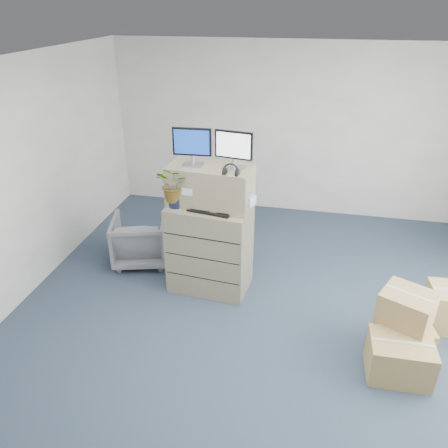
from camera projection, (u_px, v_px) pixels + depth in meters
The scene contains 16 objects.
ground at pixel (261, 344), 4.74m from camera, with size 7.00×7.00×0.00m, color #29394B.
wall_back at pixel (293, 131), 7.13m from camera, with size 6.00×0.02×2.80m, color #BAB9B1.
filing_cabinet_lower at pixel (210, 248), 5.44m from camera, with size 0.98×0.60×1.14m, color #9B906B.
filing_cabinet_upper at pixel (210, 186), 5.11m from camera, with size 0.98×0.49×0.49m, color #9B906B.
monitor_left at pixel (192, 145), 4.90m from camera, with size 0.45×0.18×0.44m.
monitor_right at pixel (234, 148), 4.81m from camera, with size 0.44×0.20×0.43m.
headphones at pixel (231, 171), 4.74m from camera, with size 0.17×0.17×0.02m, color black.
keyboard at pixel (211, 210), 5.06m from camera, with size 0.52×0.22×0.03m, color black.
mouse at pixel (228, 213), 4.98m from camera, with size 0.11×0.07×0.04m, color silver.
water_bottle at pixel (216, 197), 5.10m from camera, with size 0.07×0.07×0.25m, color gray.
phone_dock at pixel (212, 201), 5.22m from camera, with size 0.07×0.06×0.14m.
external_drive at pixel (239, 202), 5.20m from camera, with size 0.24×0.18×0.07m, color black.
tissue_box at pixel (242, 199), 5.07m from camera, with size 0.29×0.15×0.11m, color #427CE2.
potted_plant at pixel (175, 189), 5.04m from camera, with size 0.51×0.54×0.42m.
office_chair at pixel (140, 237), 6.07m from camera, with size 0.73×0.68×0.75m, color slate.
cardboard_boxes at pixel (426, 326), 4.57m from camera, with size 1.43×1.37×0.74m.
Camera 1 is at (0.36, -3.60, 3.35)m, focal length 35.00 mm.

